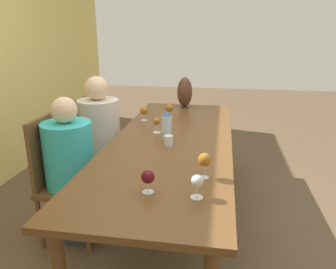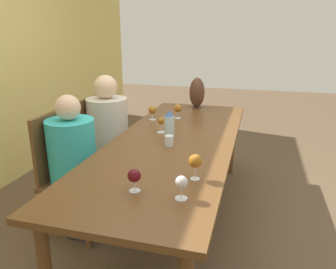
# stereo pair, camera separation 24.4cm
# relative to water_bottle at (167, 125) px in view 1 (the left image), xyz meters

# --- Properties ---
(ground_plane) EXTENTS (14.00, 14.00, 0.00)m
(ground_plane) POSITION_rel_water_bottle_xyz_m (-0.02, -0.04, -0.89)
(ground_plane) COLOR brown
(dining_table) EXTENTS (2.63, 0.95, 0.77)m
(dining_table) POSITION_rel_water_bottle_xyz_m (-0.02, -0.04, -0.18)
(dining_table) COLOR brown
(dining_table) RESTS_ON ground_plane
(water_bottle) EXTENTS (0.08, 0.08, 0.23)m
(water_bottle) POSITION_rel_water_bottle_xyz_m (0.00, 0.00, 0.00)
(water_bottle) COLOR silver
(water_bottle) RESTS_ON dining_table
(water_tumbler) EXTENTS (0.07, 0.07, 0.08)m
(water_tumbler) POSITION_rel_water_bottle_xyz_m (-0.16, -0.04, -0.07)
(water_tumbler) COLOR silver
(water_tumbler) RESTS_ON dining_table
(vase) EXTENTS (0.17, 0.17, 0.34)m
(vase) POSITION_rel_water_bottle_xyz_m (1.12, -0.01, 0.06)
(vase) COLOR #4C2D1E
(vase) RESTS_ON dining_table
(wine_glass_0) EXTENTS (0.08, 0.08, 0.14)m
(wine_glass_0) POSITION_rel_water_bottle_xyz_m (0.52, 0.31, -0.02)
(wine_glass_0) COLOR silver
(wine_glass_0) RESTS_ON dining_table
(wine_glass_1) EXTENTS (0.08, 0.08, 0.16)m
(wine_glass_1) POSITION_rel_water_bottle_xyz_m (-0.68, -0.35, -0.00)
(wine_glass_1) COLOR silver
(wine_glass_1) RESTS_ON dining_table
(wine_glass_2) EXTENTS (0.07, 0.07, 0.13)m
(wine_glass_2) POSITION_rel_water_bottle_xyz_m (-0.93, -0.32, -0.02)
(wine_glass_2) COLOR silver
(wine_glass_2) RESTS_ON dining_table
(wine_glass_3) EXTENTS (0.08, 0.08, 0.14)m
(wine_glass_3) POSITION_rel_water_bottle_xyz_m (0.64, 0.09, -0.02)
(wine_glass_3) COLOR silver
(wine_glass_3) RESTS_ON dining_table
(wine_glass_4) EXTENTS (0.07, 0.07, 0.13)m
(wine_glass_4) POSITION_rel_water_bottle_xyz_m (0.15, 0.11, -0.02)
(wine_glass_4) COLOR silver
(wine_glass_4) RESTS_ON dining_table
(wine_glass_5) EXTENTS (0.08, 0.08, 0.13)m
(wine_glass_5) POSITION_rel_water_bottle_xyz_m (-0.92, -0.06, -0.02)
(wine_glass_5) COLOR silver
(wine_glass_5) RESTS_ON dining_table
(chair_near) EXTENTS (0.44, 0.44, 1.00)m
(chair_near) POSITION_rel_water_bottle_xyz_m (-0.33, 0.78, -0.36)
(chair_near) COLOR brown
(chair_near) RESTS_ON ground_plane
(chair_far) EXTENTS (0.44, 0.44, 1.00)m
(chair_far) POSITION_rel_water_bottle_xyz_m (0.32, 0.78, -0.36)
(chair_far) COLOR brown
(chair_far) RESTS_ON ground_plane
(person_near) EXTENTS (0.37, 0.37, 1.16)m
(person_near) POSITION_rel_water_bottle_xyz_m (-0.33, 0.68, -0.27)
(person_near) COLOR #2D2D38
(person_near) RESTS_ON ground_plane
(person_far) EXTENTS (0.38, 0.38, 1.22)m
(person_far) POSITION_rel_water_bottle_xyz_m (0.32, 0.68, -0.24)
(person_far) COLOR #2D2D38
(person_far) RESTS_ON ground_plane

